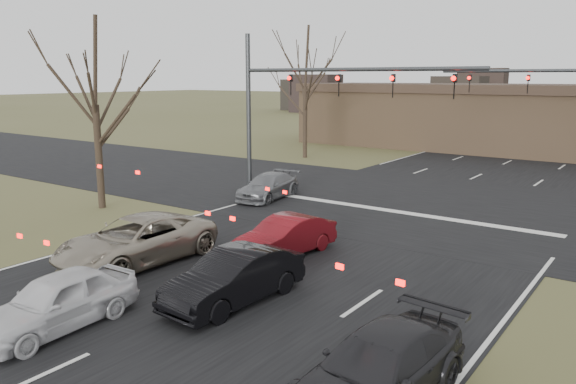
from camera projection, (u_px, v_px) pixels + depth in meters
name	position (u px, v px, depth m)	size (l,w,h in m)	color
ground	(186.00, 310.00, 14.40)	(360.00, 360.00, 0.00)	brown
road_cross	(417.00, 204.00, 26.37)	(200.00, 14.00, 0.02)	black
building	(561.00, 119.00, 43.07)	(42.40, 10.40, 5.30)	#866648
mast_arm_near	(301.00, 94.00, 26.72)	(12.12, 0.24, 8.00)	#383A3D
tree_left_near	(92.00, 61.00, 24.39)	(5.10, 5.10, 8.50)	black
tree_left_far	(305.00, 56.00, 40.26)	(5.70, 5.70, 9.50)	black
car_silver_suv	(136.00, 240.00, 17.93)	(2.48, 5.38, 1.50)	gray
car_white_sedan	(57.00, 301.00, 13.25)	(1.61, 3.99, 1.36)	silver
car_black_hatch	(235.00, 277.00, 14.76)	(1.48, 4.25, 1.40)	black
car_charcoal_sedan	(379.00, 369.00, 10.23)	(1.82, 4.47, 1.30)	black
car_grey_ahead	(268.00, 186.00, 27.53)	(1.70, 4.17, 1.21)	slate
car_red_ahead	(285.00, 237.00, 18.73)	(1.37, 3.93, 1.30)	maroon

